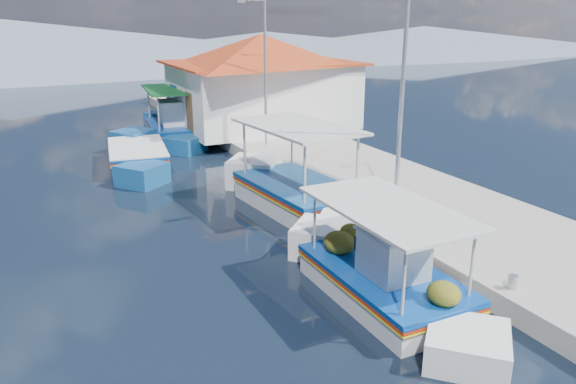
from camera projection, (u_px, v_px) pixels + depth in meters
name	position (u px, v px, depth m)	size (l,w,h in m)	color
ground	(281.00, 287.00, 12.47)	(160.00, 160.00, 0.00)	black
quay	(356.00, 176.00, 20.00)	(5.00, 44.00, 0.50)	#A3A098
bollards	(316.00, 178.00, 18.35)	(0.20, 17.20, 0.30)	#A5A8AD
main_caique	(382.00, 278.00, 11.92)	(2.14, 7.13, 2.35)	white
caique_green_canopy	(296.00, 194.00, 17.45)	(2.79, 7.84, 2.94)	white
caique_blue_hull	(137.00, 158.00, 22.13)	(2.78, 7.07, 1.27)	#164E85
caique_far	(173.00, 129.00, 26.82)	(2.79, 7.69, 2.71)	#164E85
harbor_building	(262.00, 79.00, 27.01)	(10.49, 10.49, 4.40)	white
lamp_post_near	(399.00, 92.00, 14.89)	(1.21, 0.14, 6.00)	#A5A8AD
lamp_post_far	(263.00, 65.00, 22.55)	(1.21, 0.14, 6.00)	#A5A8AD
mountain_ridge	(117.00, 48.00, 62.28)	(171.40, 96.00, 5.50)	slate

